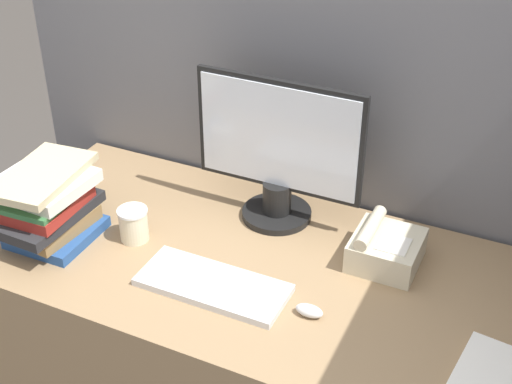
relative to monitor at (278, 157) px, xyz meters
name	(u,v)px	position (x,y,z in m)	size (l,w,h in m)	color
cubicle_panel_rear	(315,171)	(0.05, 0.18, -0.13)	(2.01, 0.04, 1.60)	slate
desk	(258,360)	(0.05, -0.23, -0.57)	(1.61, 0.76, 0.73)	#937551
monitor	(278,157)	(0.00, 0.00, 0.00)	(0.50, 0.21, 0.44)	black
keyboard	(213,285)	(-0.01, -0.37, -0.19)	(0.39, 0.16, 0.02)	silver
mouse	(309,311)	(0.25, -0.37, -0.19)	(0.07, 0.04, 0.03)	silver
coffee_cup	(134,224)	(-0.32, -0.28, -0.15)	(0.09, 0.09, 0.10)	beige
book_stack	(47,204)	(-0.54, -0.37, -0.09)	(0.25, 0.32, 0.21)	#264C8C
desk_telephone	(385,248)	(0.35, -0.08, -0.16)	(0.18, 0.19, 0.12)	beige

